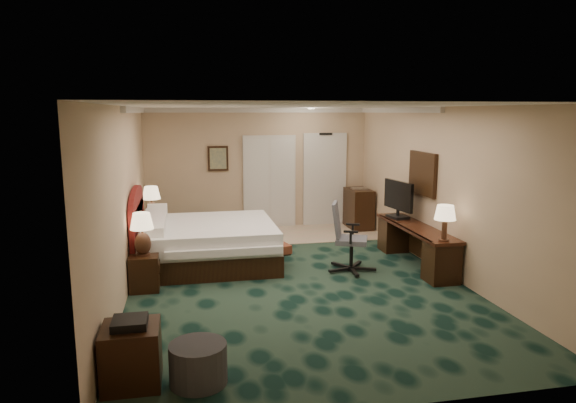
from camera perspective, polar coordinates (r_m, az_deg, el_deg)
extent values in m
cube|color=black|center=(8.29, 0.50, -8.47)|extent=(5.00, 7.50, 0.00)
cube|color=silver|center=(7.86, 0.53, 10.55)|extent=(5.00, 7.50, 0.00)
cube|color=tan|center=(11.63, -3.33, 3.66)|extent=(5.00, 0.00, 2.70)
cube|color=tan|center=(4.45, 10.65, -6.76)|extent=(5.00, 0.00, 2.70)
cube|color=tan|center=(7.84, -17.65, 0.17)|extent=(0.00, 7.50, 2.70)
cube|color=tan|center=(8.82, 16.61, 1.27)|extent=(0.00, 7.50, 2.70)
cube|color=#BEAA8B|center=(11.20, 1.93, -3.55)|extent=(3.20, 1.70, 0.01)
cube|color=silver|center=(11.95, 4.09, 2.38)|extent=(1.02, 0.06, 2.18)
cube|color=silver|center=(11.66, -2.07, 2.21)|extent=(1.20, 0.06, 2.10)
cube|color=#52635D|center=(11.47, -7.78, 4.76)|extent=(0.45, 0.06, 0.55)
cube|color=white|center=(9.31, 14.73, 3.03)|extent=(0.05, 0.95, 0.75)
cube|color=white|center=(9.04, -8.81, -4.64)|extent=(2.27, 2.10, 0.72)
cube|color=black|center=(7.99, -15.64, -7.57)|extent=(0.42, 0.48, 0.53)
cube|color=black|center=(10.21, -14.63, -3.56)|extent=(0.47, 0.53, 0.58)
cube|color=brown|center=(9.15, -2.27, -5.42)|extent=(0.68, 1.21, 0.39)
cylinder|color=#303030|center=(5.30, -9.95, -17.31)|extent=(0.74, 0.74, 0.40)
cube|color=black|center=(5.39, -16.99, -16.03)|extent=(0.55, 0.55, 0.59)
cube|color=black|center=(9.15, 13.94, -4.76)|extent=(0.51, 2.37, 0.68)
cube|color=black|center=(9.61, 12.15, 0.20)|extent=(0.20, 0.89, 0.69)
cube|color=black|center=(11.75, 7.85, -0.79)|extent=(0.47, 0.85, 0.90)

